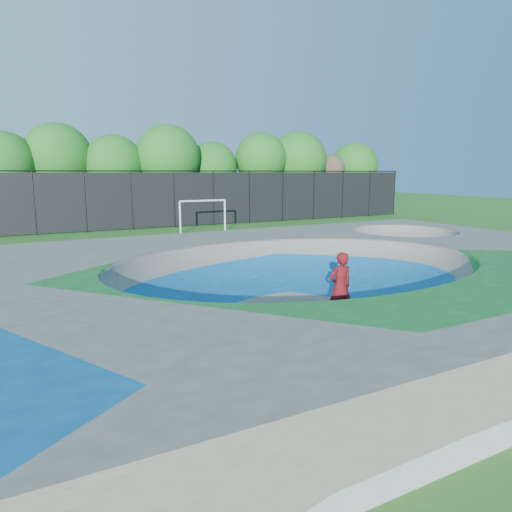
{
  "coord_description": "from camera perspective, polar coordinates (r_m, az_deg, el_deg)",
  "views": [
    {
      "loc": [
        -7.0,
        -10.59,
        3.94
      ],
      "look_at": [
        0.13,
        3.0,
        1.1
      ],
      "focal_mm": 32.0,
      "sensor_mm": 36.0,
      "label": 1
    }
  ],
  "objects": [
    {
      "name": "skater",
      "position": [
        12.33,
        10.48,
        -3.81
      ],
      "size": [
        0.7,
        0.47,
        1.86
      ],
      "primitive_type": "imported",
      "rotation": [
        0.0,
        0.0,
        3.1
      ],
      "color": "red",
      "rests_on": "ground"
    },
    {
      "name": "skate_deck",
      "position": [
        13.09,
        5.61,
        -3.67
      ],
      "size": [
        22.0,
        14.0,
        1.5
      ],
      "primitive_type": "cube",
      "color": "gray",
      "rests_on": "ground"
    },
    {
      "name": "fence",
      "position": [
        32.41,
        -15.29,
        6.85
      ],
      "size": [
        48.09,
        0.09,
        4.04
      ],
      "color": "black",
      "rests_on": "ground"
    },
    {
      "name": "soccer_goal",
      "position": [
        30.17,
        -6.65,
        5.75
      ],
      "size": [
        3.25,
        0.12,
        2.15
      ],
      "color": "white",
      "rests_on": "ground"
    },
    {
      "name": "treeline",
      "position": [
        36.6,
        -22.39,
        11.22
      ],
      "size": [
        52.79,
        6.94,
        8.4
      ],
      "color": "#3E2A1F",
      "rests_on": "ground"
    },
    {
      "name": "ground",
      "position": [
        13.29,
        5.55,
        -6.81
      ],
      "size": [
        120.0,
        120.0,
        0.0
      ],
      "primitive_type": "plane",
      "color": "#27641B",
      "rests_on": "ground"
    },
    {
      "name": "skateboard",
      "position": [
        12.58,
        10.35,
        -7.82
      ],
      "size": [
        0.79,
        0.28,
        0.05
      ],
      "primitive_type": "cube",
      "rotation": [
        0.0,
        0.0,
        0.07
      ],
      "color": "black",
      "rests_on": "ground"
    }
  ]
}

